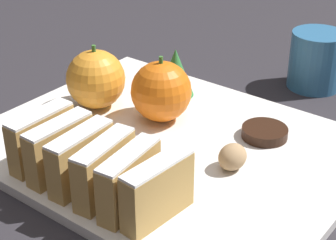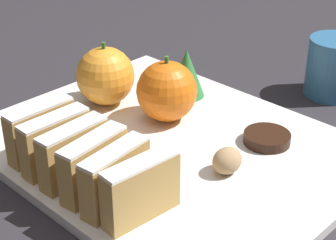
# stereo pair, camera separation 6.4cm
# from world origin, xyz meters

# --- Properties ---
(ground_plane) EXTENTS (6.00, 6.00, 0.00)m
(ground_plane) POSITION_xyz_m (0.00, 0.00, 0.00)
(ground_plane) COLOR #28262B
(serving_platter) EXTENTS (0.34, 0.42, 0.01)m
(serving_platter) POSITION_xyz_m (0.00, 0.00, 0.01)
(serving_platter) COLOR white
(serving_platter) RESTS_ON ground_plane
(stollen_slice_front) EXTENTS (0.08, 0.03, 0.06)m
(stollen_slice_front) POSITION_xyz_m (-0.11, -0.08, 0.04)
(stollen_slice_front) COLOR tan
(stollen_slice_front) RESTS_ON serving_platter
(stollen_slice_second) EXTENTS (0.08, 0.03, 0.06)m
(stollen_slice_second) POSITION_xyz_m (-0.12, -0.04, 0.04)
(stollen_slice_second) COLOR tan
(stollen_slice_second) RESTS_ON serving_platter
(stollen_slice_third) EXTENTS (0.08, 0.03, 0.06)m
(stollen_slice_third) POSITION_xyz_m (-0.12, -0.01, 0.04)
(stollen_slice_third) COLOR tan
(stollen_slice_third) RESTS_ON serving_platter
(stollen_slice_fourth) EXTENTS (0.08, 0.03, 0.06)m
(stollen_slice_fourth) POSITION_xyz_m (-0.12, 0.02, 0.04)
(stollen_slice_fourth) COLOR tan
(stollen_slice_fourth) RESTS_ON serving_platter
(stollen_slice_fifth) EXTENTS (0.08, 0.02, 0.06)m
(stollen_slice_fifth) POSITION_xyz_m (-0.12, 0.05, 0.04)
(stollen_slice_fifth) COLOR tan
(stollen_slice_fifth) RESTS_ON serving_platter
(stollen_slice_sixth) EXTENTS (0.08, 0.02, 0.06)m
(stollen_slice_sixth) POSITION_xyz_m (-0.12, 0.08, 0.04)
(stollen_slice_sixth) COLOR tan
(stollen_slice_sixth) RESTS_ON serving_platter
(orange_near) EXTENTS (0.08, 0.08, 0.08)m
(orange_near) POSITION_xyz_m (0.04, 0.04, 0.05)
(orange_near) COLOR orange
(orange_near) RESTS_ON serving_platter
(orange_far) EXTENTS (0.08, 0.08, 0.08)m
(orange_far) POSITION_xyz_m (0.02, 0.13, 0.05)
(orange_far) COLOR orange
(orange_far) RESTS_ON serving_platter
(walnut) EXTENTS (0.03, 0.03, 0.03)m
(walnut) POSITION_xyz_m (0.00, -0.09, 0.03)
(walnut) COLOR tan
(walnut) RESTS_ON serving_platter
(chocolate_cookie) EXTENTS (0.05, 0.05, 0.01)m
(chocolate_cookie) POSITION_xyz_m (0.08, -0.08, 0.02)
(chocolate_cookie) COLOR black
(chocolate_cookie) RESTS_ON serving_platter
(evergreen_sprig) EXTENTS (0.05, 0.05, 0.07)m
(evergreen_sprig) POSITION_xyz_m (0.11, 0.07, 0.04)
(evergreen_sprig) COLOR #2D7538
(evergreen_sprig) RESTS_ON serving_platter
(coffee_mug) EXTENTS (0.10, 0.08, 0.08)m
(coffee_mug) POSITION_xyz_m (0.27, -0.06, 0.04)
(coffee_mug) COLOR #2D6693
(coffee_mug) RESTS_ON ground_plane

